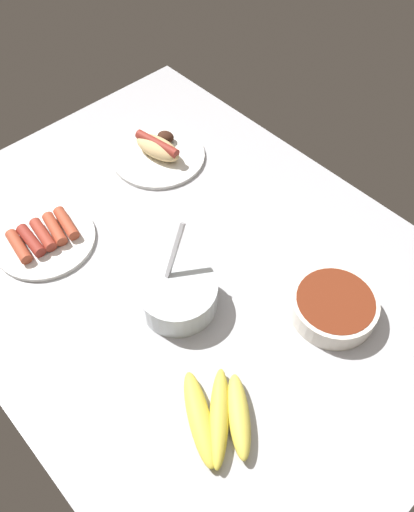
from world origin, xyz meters
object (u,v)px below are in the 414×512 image
object	(u,v)px
plate_hotdog_assembled	(158,151)
plate_sausages	(44,238)
banana_bunch	(219,417)
bowl_chili	(334,306)
bowl_coleslaw	(178,294)

from	to	relation	value
plate_hotdog_assembled	plate_sausages	distance (cm)	36.35
banana_bunch	plate_sausages	bearing A→B (deg)	0.56
plate_hotdog_assembled	bowl_chili	bearing A→B (deg)	176.08
bowl_coleslaw	plate_sausages	distance (cm)	34.26
bowl_chili	bowl_coleslaw	world-z (taller)	bowl_coleslaw
bowl_chili	plate_hotdog_assembled	size ratio (longest dim) A/B	0.72
plate_hotdog_assembled	plate_sausages	bearing A→B (deg)	96.68
plate_hotdog_assembled	banana_bunch	distance (cm)	69.24
bowl_chili	plate_sausages	xyz separation A→B (cm)	(54.83, 32.05, -1.46)
bowl_chili	bowl_coleslaw	bearing A→B (deg)	43.01
bowl_chili	banana_bunch	distance (cm)	31.53
plate_hotdog_assembled	bowl_coleslaw	bearing A→B (deg)	145.61
bowl_chili	bowl_coleslaw	distance (cm)	30.77
bowl_coleslaw	plate_sausages	world-z (taller)	bowl_coleslaw
plate_sausages	banana_bunch	bearing A→B (deg)	-179.44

